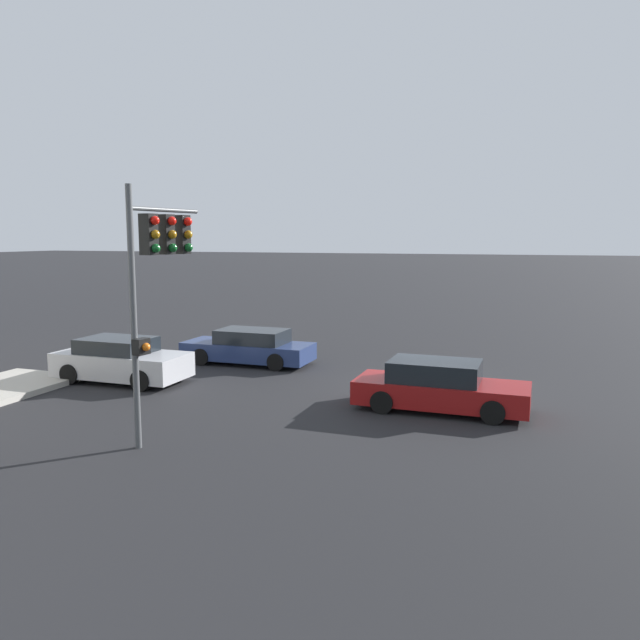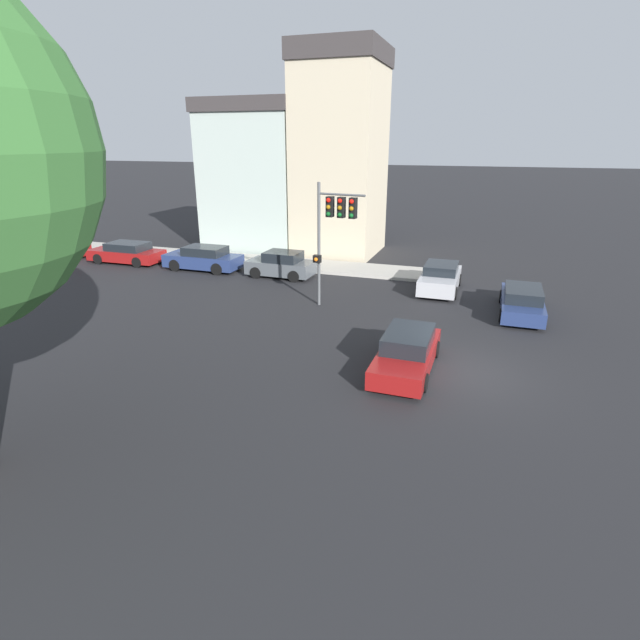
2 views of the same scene
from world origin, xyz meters
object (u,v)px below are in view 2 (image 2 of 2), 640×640
object	(u,v)px
crossing_car_0	(522,301)
parked_car_2	(127,253)
traffic_signal	(334,220)
crossing_car_2	(407,352)
crossing_car_1	(440,278)
parked_car_3	(55,246)
parked_car_0	(281,265)
parked_car_1	(204,259)

from	to	relation	value
crossing_car_0	parked_car_2	distance (m)	23.83
traffic_signal	crossing_car_2	size ratio (longest dim) A/B	1.25
parked_car_2	traffic_signal	bearing A→B (deg)	163.54
crossing_car_1	parked_car_3	xyz separation A→B (m)	(-0.19, 25.57, 0.02)
parked_car_2	parked_car_3	distance (m)	5.81
traffic_signal	parked_car_2	xyz separation A→B (m)	(4.39, 15.32, -3.47)
crossing_car_0	parked_car_3	world-z (taller)	parked_car_3
traffic_signal	parked_car_0	world-z (taller)	traffic_signal
traffic_signal	parked_car_0	distance (m)	7.20
parked_car_0	crossing_car_1	bearing A→B (deg)	-178.25
traffic_signal	parked_car_3	size ratio (longest dim) A/B	1.21
crossing_car_1	parked_car_1	distance (m)	14.10
crossing_car_2	parked_car_3	size ratio (longest dim) A/B	0.97
traffic_signal	parked_car_2	world-z (taller)	traffic_signal
crossing_car_2	parked_car_2	size ratio (longest dim) A/B	0.96
parked_car_0	parked_car_1	bearing A→B (deg)	1.89
parked_car_2	parked_car_3	xyz separation A→B (m)	(-0.10, 5.80, 0.06)
parked_car_0	parked_car_2	xyz separation A→B (m)	(-0.03, 10.78, -0.05)
parked_car_1	crossing_car_1	bearing A→B (deg)	-179.58
crossing_car_1	parked_car_0	distance (m)	9.00
crossing_car_2	parked_car_1	bearing A→B (deg)	-124.78
traffic_signal	parked_car_3	world-z (taller)	traffic_signal
crossing_car_1	parked_car_1	size ratio (longest dim) A/B	0.91
crossing_car_1	parked_car_3	bearing A→B (deg)	-89.52
traffic_signal	crossing_car_1	distance (m)	7.19
crossing_car_0	parked_car_1	bearing A→B (deg)	81.92
crossing_car_0	crossing_car_2	size ratio (longest dim) A/B	1.04
crossing_car_0	traffic_signal	bearing A→B (deg)	102.32
crossing_car_0	parked_car_3	size ratio (longest dim) A/B	1.00
crossing_car_1	crossing_car_2	size ratio (longest dim) A/B	0.93
traffic_signal	crossing_car_0	bearing A→B (deg)	110.23
traffic_signal	parked_car_1	bearing A→B (deg)	-106.57
crossing_car_1	parked_car_2	world-z (taller)	crossing_car_1
crossing_car_0	parked_car_1	world-z (taller)	parked_car_1
crossing_car_2	parked_car_2	world-z (taller)	crossing_car_2
crossing_car_2	parked_car_0	distance (m)	13.50
crossing_car_0	parked_car_2	size ratio (longest dim) A/B	0.99
parked_car_3	crossing_car_2	bearing A→B (deg)	160.35
parked_car_0	parked_car_1	world-z (taller)	parked_car_0
crossing_car_0	crossing_car_2	bearing A→B (deg)	152.22
crossing_car_2	parked_car_0	world-z (taller)	parked_car_0
crossing_car_0	crossing_car_1	bearing A→B (deg)	55.92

